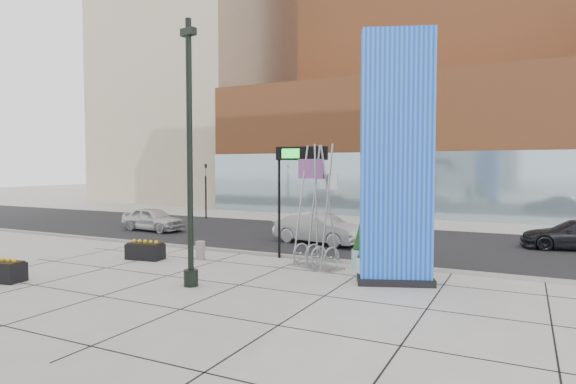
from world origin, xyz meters
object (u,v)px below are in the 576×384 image
at_px(concrete_bollard, 200,250).
at_px(car_white_west, 153,219).
at_px(public_art_sculpture, 316,235).
at_px(lamp_post, 190,178).
at_px(car_silver_mid, 319,228).
at_px(overhead_street_sign, 296,163).
at_px(blue_pylon, 396,163).

height_order(concrete_bollard, car_white_west, car_white_west).
bearing_deg(public_art_sculpture, lamp_post, -99.05).
xyz_separation_m(car_white_west, car_silver_mid, (10.87, -0.06, 0.08)).
distance_m(public_art_sculpture, concrete_bollard, 5.10).
relative_size(public_art_sculpture, car_silver_mid, 1.00).
xyz_separation_m(concrete_bollard, overhead_street_sign, (3.59, 1.80, 3.66)).
height_order(car_white_west, car_silver_mid, car_silver_mid).
distance_m(blue_pylon, lamp_post, 6.75).
bearing_deg(public_art_sculpture, overhead_street_sign, 161.41).
bearing_deg(overhead_street_sign, concrete_bollard, -159.74).
height_order(blue_pylon, public_art_sculpture, blue_pylon).
relative_size(blue_pylon, public_art_sculpture, 1.75).
bearing_deg(lamp_post, overhead_street_sign, 78.58).
bearing_deg(concrete_bollard, overhead_street_sign, 26.58).
relative_size(public_art_sculpture, car_white_west, 1.15).
bearing_deg(car_silver_mid, car_white_west, 101.22).
bearing_deg(lamp_post, car_silver_mid, 87.52).
bearing_deg(car_silver_mid, concrete_bollard, 165.63).
relative_size(lamp_post, concrete_bollard, 11.14).
bearing_deg(public_art_sculpture, blue_pylon, 1.01).
relative_size(concrete_bollard, car_silver_mid, 0.16).
bearing_deg(lamp_post, blue_pylon, 29.40).
height_order(overhead_street_sign, car_silver_mid, overhead_street_sign).
distance_m(lamp_post, car_silver_mid, 10.12).
distance_m(lamp_post, concrete_bollard, 5.50).
bearing_deg(public_art_sculpture, concrete_bollard, -151.94).
bearing_deg(lamp_post, public_art_sculpture, 60.61).
relative_size(public_art_sculpture, concrete_bollard, 6.17).
height_order(blue_pylon, lamp_post, lamp_post).
distance_m(lamp_post, overhead_street_sign, 5.73).
bearing_deg(blue_pylon, public_art_sculpture, 139.89).
distance_m(blue_pylon, public_art_sculpture, 4.49).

